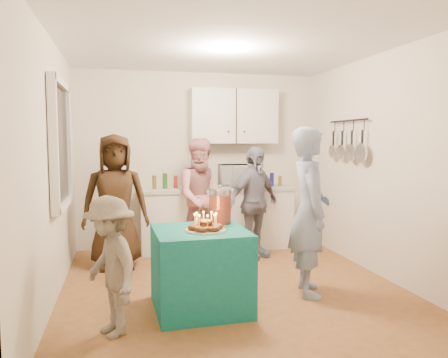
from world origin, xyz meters
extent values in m
plane|color=brown|center=(0.00, 0.00, 0.00)|extent=(4.00, 4.00, 0.00)
plane|color=white|center=(0.00, 0.00, 2.60)|extent=(4.00, 4.00, 0.00)
plane|color=silver|center=(0.00, 2.00, 1.30)|extent=(3.60, 3.60, 0.00)
plane|color=silver|center=(-1.80, 0.00, 1.30)|extent=(4.00, 4.00, 0.00)
plane|color=silver|center=(1.80, 0.00, 1.30)|extent=(4.00, 4.00, 0.00)
cube|color=black|center=(-1.77, 0.30, 1.55)|extent=(0.04, 1.00, 1.20)
cube|color=white|center=(0.20, 1.70, 0.43)|extent=(2.20, 0.58, 0.86)
cube|color=beige|center=(0.20, 1.70, 0.89)|extent=(2.24, 0.62, 0.05)
cube|color=white|center=(0.50, 1.85, 1.95)|extent=(1.30, 0.30, 0.80)
cube|color=black|center=(1.72, 0.70, 1.60)|extent=(0.12, 1.00, 0.60)
imported|color=white|center=(0.55, 1.70, 1.07)|extent=(0.61, 0.43, 0.33)
cube|color=#0F6762|center=(-0.44, -0.54, 0.38)|extent=(0.88, 0.88, 0.76)
cylinder|color=red|center=(-0.19, -0.29, 0.93)|extent=(0.22, 0.22, 0.34)
imported|color=#8799C4|center=(0.73, -0.39, 0.86)|extent=(0.54, 0.71, 1.73)
imported|color=#4F3116|center=(-1.23, 1.04, 0.84)|extent=(0.85, 0.57, 1.68)
imported|color=#C86877|center=(-0.06, 1.36, 0.81)|extent=(0.80, 0.63, 1.62)
imported|color=black|center=(0.59, 1.09, 0.76)|extent=(0.95, 0.77, 1.52)
imported|color=#61594D|center=(-1.25, -0.93, 0.57)|extent=(0.69, 0.85, 1.15)
camera|label=1|loc=(-1.13, -4.51, 1.59)|focal=35.00mm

